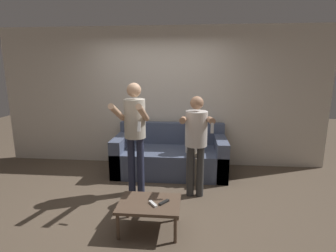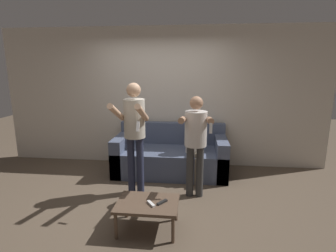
# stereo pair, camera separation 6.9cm
# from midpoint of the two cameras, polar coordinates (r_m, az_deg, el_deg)

# --- Properties ---
(ground_plane) EXTENTS (14.00, 14.00, 0.00)m
(ground_plane) POSITION_cam_midpoint_polar(r_m,az_deg,el_deg) (4.06, -4.75, -15.63)
(ground_plane) COLOR brown
(wall_back) EXTENTS (6.40, 0.06, 2.70)m
(wall_back) POSITION_cam_midpoint_polar(r_m,az_deg,el_deg) (5.21, -1.95, 6.24)
(wall_back) COLOR beige
(wall_back) RESTS_ON ground_plane
(couch) EXTENTS (2.03, 0.95, 0.88)m
(couch) POSITION_cam_midpoint_polar(r_m,az_deg,el_deg) (4.92, 0.11, -6.68)
(couch) COLOR #4C5670
(couch) RESTS_ON ground_plane
(person_standing_left) EXTENTS (0.43, 0.75, 1.71)m
(person_standing_left) POSITION_cam_midpoint_polar(r_m,az_deg,el_deg) (3.89, -7.79, -0.13)
(person_standing_left) COLOR #282D47
(person_standing_left) RESTS_ON ground_plane
(person_standing_right) EXTENTS (0.44, 0.76, 1.52)m
(person_standing_right) POSITION_cam_midpoint_polar(r_m,az_deg,el_deg) (3.82, 5.64, -2.08)
(person_standing_right) COLOR #383838
(person_standing_right) RESTS_ON ground_plane
(person_seated) EXTENTS (0.30, 0.52, 1.19)m
(person_seated) POSITION_cam_midpoint_polar(r_m,az_deg,el_deg) (4.56, 5.22, -3.53)
(person_seated) COLOR #6B6051
(person_seated) RESTS_ON ground_plane
(coffee_table) EXTENTS (0.73, 0.53, 0.35)m
(coffee_table) POSITION_cam_midpoint_polar(r_m,az_deg,el_deg) (3.26, -4.71, -16.86)
(coffee_table) COLOR brown
(coffee_table) RESTS_ON ground_plane
(remote_near) EXTENTS (0.12, 0.14, 0.02)m
(remote_near) POSITION_cam_midpoint_polar(r_m,az_deg,el_deg) (3.18, -3.92, -16.56)
(remote_near) COLOR white
(remote_near) RESTS_ON coffee_table
(remote_far) EXTENTS (0.12, 0.14, 0.02)m
(remote_far) POSITION_cam_midpoint_polar(r_m,az_deg,el_deg) (3.21, -1.52, -16.26)
(remote_far) COLOR black
(remote_far) RESTS_ON coffee_table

